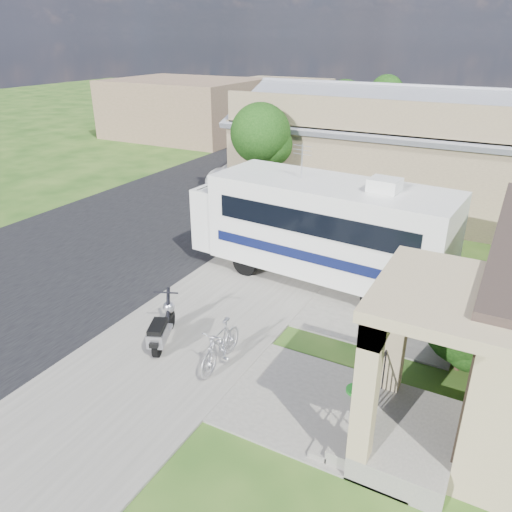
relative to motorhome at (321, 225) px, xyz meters
The scene contains 18 objects.
ground 4.90m from the motorhome, 97.53° to the right, with size 120.00×120.00×0.00m, color #183B10.
street_slab 9.92m from the motorhome, 146.02° to the left, with size 9.00×80.00×0.02m, color black.
sidewalk_slab 5.94m from the motorhome, 106.33° to the left, with size 4.00×80.00×0.06m, color #65625B.
driveway_slab 1.93m from the motorhome, ahead, with size 7.00×6.00×0.05m, color #65625B.
walk_slab 6.28m from the motorhome, 66.57° to the right, with size 4.00×3.00×0.05m, color #65625B.
warehouse 9.45m from the motorhome, 93.64° to the left, with size 12.50×8.40×5.04m.
distant_bldg_far 24.79m from the motorhome, 135.23° to the left, with size 10.00×8.00×4.00m, color brown.
distant_bldg_near 33.34m from the motorhome, 117.90° to the left, with size 8.00×7.00×3.20m, color #756149.
street_tree_a 6.41m from the motorhome, 133.62° to the left, with size 2.44×2.40×4.58m.
street_tree_b 15.22m from the motorhome, 106.50° to the left, with size 2.44×2.40×4.73m.
street_tree_c 23.94m from the motorhome, 100.36° to the left, with size 2.44×2.40×4.42m.
motorhome is the anchor object (origin of this frame).
shrub 5.42m from the motorhome, 31.31° to the right, with size 1.92×1.83×2.36m.
scooter 5.78m from the motorhome, 109.77° to the right, with size 0.96×1.68×1.16m.
bicycle 5.46m from the motorhome, 92.54° to the right, with size 0.49×1.75×1.05m, color #A7A6AE.
pickup_truck 10.33m from the motorhome, 128.85° to the left, with size 2.73×5.92×1.65m, color white.
van 17.42m from the motorhome, 114.87° to the left, with size 2.35×5.79×1.68m, color white.
garden_hose 5.90m from the motorhome, 60.10° to the right, with size 0.42×0.42×0.19m, color #16711B.
Camera 1 is at (5.54, -8.71, 6.99)m, focal length 35.00 mm.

